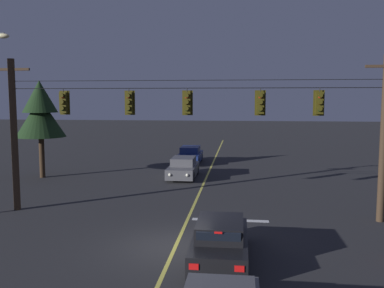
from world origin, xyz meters
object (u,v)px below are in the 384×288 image
at_px(car_oncoming_trailing, 190,155).
at_px(traffic_light_left_inner, 129,103).
at_px(traffic_light_leftmost, 63,103).
at_px(car_waiting_near_lane, 220,241).
at_px(car_oncoming_lead, 183,168).
at_px(traffic_light_rightmost, 319,103).
at_px(traffic_light_centre, 187,103).
at_px(traffic_light_right_inner, 260,103).
at_px(tree_verge_near, 40,112).

bearing_deg(car_oncoming_trailing, traffic_light_left_inner, -93.17).
relative_size(traffic_light_leftmost, car_waiting_near_lane, 0.28).
distance_m(traffic_light_leftmost, car_oncoming_lead, 11.28).
height_order(traffic_light_rightmost, car_waiting_near_lane, traffic_light_rightmost).
relative_size(traffic_light_left_inner, car_oncoming_lead, 0.28).
bearing_deg(car_waiting_near_lane, car_oncoming_trailing, 99.63).
height_order(traffic_light_left_inner, traffic_light_centre, same).
distance_m(traffic_light_right_inner, car_oncoming_trailing, 17.32).
bearing_deg(car_waiting_near_lane, traffic_light_leftmost, 145.30).
bearing_deg(traffic_light_rightmost, tree_verge_near, 154.05).
distance_m(car_oncoming_trailing, tree_verge_near, 12.67).
distance_m(traffic_light_rightmost, car_waiting_near_lane, 8.04).
bearing_deg(car_oncoming_lead, traffic_light_right_inner, -63.10).
relative_size(car_oncoming_lead, tree_verge_near, 0.67).
bearing_deg(car_oncoming_lead, tree_verge_near, -173.30).
bearing_deg(tree_verge_near, traffic_light_centre, -36.56).
relative_size(traffic_light_right_inner, car_waiting_near_lane, 0.28).
bearing_deg(tree_verge_near, car_waiting_near_lane, -46.34).
bearing_deg(car_oncoming_trailing, traffic_light_leftmost, -104.17).
xyz_separation_m(traffic_light_left_inner, car_oncoming_trailing, (0.88, 15.92, -4.55)).
distance_m(traffic_light_right_inner, car_oncoming_lead, 11.44).
height_order(traffic_light_right_inner, car_oncoming_trailing, traffic_light_right_inner).
distance_m(traffic_light_right_inner, tree_verge_near, 16.57).
height_order(traffic_light_left_inner, car_oncoming_lead, traffic_light_left_inner).
bearing_deg(traffic_light_right_inner, traffic_light_rightmost, 0.00).
xyz_separation_m(traffic_light_leftmost, traffic_light_centre, (5.83, 0.00, 0.00)).
xyz_separation_m(traffic_light_rightmost, car_oncoming_trailing, (-7.62, 15.92, -4.55)).
relative_size(traffic_light_left_inner, car_waiting_near_lane, 0.28).
xyz_separation_m(traffic_light_leftmost, tree_verge_near, (-5.27, 8.23, -0.69)).
bearing_deg(tree_verge_near, traffic_light_rightmost, -25.95).
height_order(traffic_light_leftmost, car_oncoming_trailing, traffic_light_leftmost).
relative_size(traffic_light_rightmost, tree_verge_near, 0.18).
bearing_deg(traffic_light_rightmost, traffic_light_left_inner, 180.00).
height_order(traffic_light_right_inner, traffic_light_rightmost, same).
relative_size(traffic_light_rightmost, car_waiting_near_lane, 0.28).
relative_size(traffic_light_centre, car_waiting_near_lane, 0.28).
relative_size(traffic_light_centre, traffic_light_rightmost, 1.00).
bearing_deg(traffic_light_left_inner, traffic_light_centre, 0.00).
distance_m(traffic_light_centre, car_oncoming_trailing, 16.66).
height_order(traffic_light_centre, car_oncoming_trailing, traffic_light_centre).
xyz_separation_m(traffic_light_leftmost, car_oncoming_trailing, (4.02, 15.92, -4.55)).
relative_size(traffic_light_leftmost, traffic_light_left_inner, 1.00).
height_order(traffic_light_centre, tree_verge_near, tree_verge_near).
distance_m(traffic_light_leftmost, traffic_light_rightmost, 11.64).
distance_m(traffic_light_centre, car_oncoming_lead, 10.51).
xyz_separation_m(traffic_light_left_inner, tree_verge_near, (-8.40, 8.23, -0.69)).
bearing_deg(traffic_light_centre, traffic_light_left_inner, 180.00).
distance_m(traffic_light_left_inner, traffic_light_right_inner, 5.96).
bearing_deg(traffic_light_right_inner, traffic_light_left_inner, 180.00).
bearing_deg(traffic_light_left_inner, car_oncoming_trailing, 86.83).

